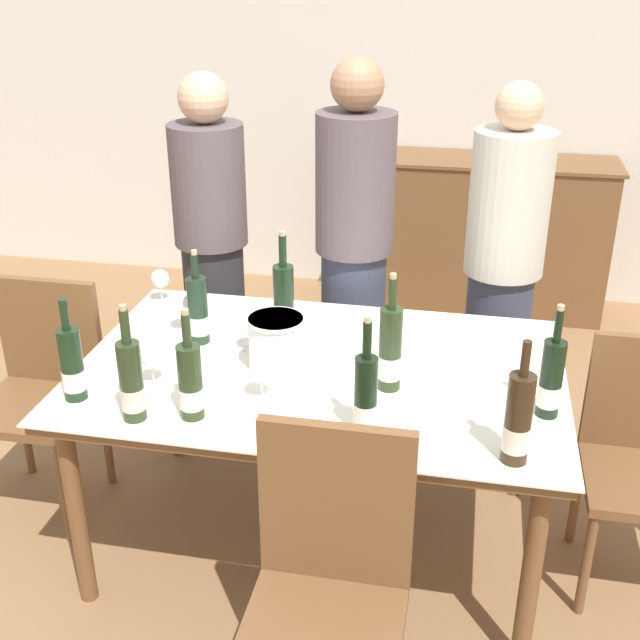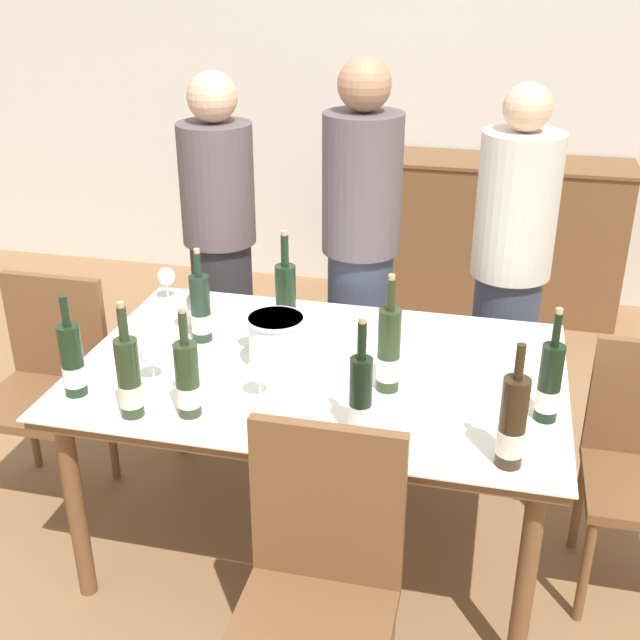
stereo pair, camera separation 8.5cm
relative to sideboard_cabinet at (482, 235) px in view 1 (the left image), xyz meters
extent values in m
plane|color=olive|center=(-0.54, -2.35, -0.47)|extent=(12.00, 12.00, 0.00)
cube|color=silver|center=(-0.54, 0.29, 0.93)|extent=(8.00, 0.10, 2.80)
cube|color=brown|center=(0.00, 0.00, -0.01)|extent=(1.46, 0.44, 0.92)
cube|color=brown|center=(0.00, 0.00, 0.46)|extent=(1.50, 0.46, 0.02)
cylinder|color=brown|center=(-1.27, -2.80, -0.12)|extent=(0.06, 0.06, 0.71)
cylinder|color=brown|center=(0.20, -2.80, -0.12)|extent=(0.06, 0.06, 0.71)
cylinder|color=brown|center=(-1.27, -1.90, -0.12)|extent=(0.06, 0.06, 0.71)
cylinder|color=brown|center=(0.20, -1.90, -0.12)|extent=(0.06, 0.06, 0.71)
cube|color=brown|center=(-0.54, -2.35, 0.26)|extent=(1.62, 1.06, 0.04)
cube|color=white|center=(-0.54, -2.35, 0.28)|extent=(1.65, 1.09, 0.01)
cylinder|color=white|center=(-0.68, -2.39, 0.38)|extent=(0.19, 0.19, 0.19)
cylinder|color=white|center=(-0.68, -2.39, 0.46)|extent=(0.20, 0.20, 0.01)
cylinder|color=black|center=(0.21, -2.51, 0.41)|extent=(0.07, 0.07, 0.25)
cylinder|color=white|center=(0.21, -2.51, 0.35)|extent=(0.07, 0.07, 0.07)
cylinder|color=black|center=(0.21, -2.51, 0.58)|extent=(0.02, 0.02, 0.10)
cylinder|color=tan|center=(0.21, -2.51, 0.64)|extent=(0.02, 0.02, 0.02)
cylinder|color=#28381E|center=(-1.03, -2.78, 0.41)|extent=(0.07, 0.07, 0.26)
cylinder|color=silver|center=(-1.03, -2.78, 0.35)|extent=(0.07, 0.07, 0.07)
cylinder|color=#28381E|center=(-1.03, -2.78, 0.59)|extent=(0.03, 0.03, 0.11)
cylinder|color=tan|center=(-1.03, -2.78, 0.65)|extent=(0.02, 0.02, 0.02)
cylinder|color=#1E3323|center=(-1.01, -2.24, 0.41)|extent=(0.07, 0.07, 0.25)
cylinder|color=silver|center=(-1.01, -2.24, 0.35)|extent=(0.07, 0.07, 0.07)
cylinder|color=#1E3323|center=(-1.01, -2.24, 0.57)|extent=(0.03, 0.03, 0.09)
cylinder|color=tan|center=(-1.01, -2.24, 0.63)|extent=(0.02, 0.02, 0.02)
cylinder|color=#28381E|center=(-0.29, -2.44, 0.42)|extent=(0.07, 0.07, 0.28)
cylinder|color=white|center=(-0.29, -2.44, 0.36)|extent=(0.08, 0.08, 0.08)
cylinder|color=#28381E|center=(-0.29, -2.44, 0.61)|extent=(0.03, 0.03, 0.10)
cylinder|color=tan|center=(-0.29, -2.44, 0.67)|extent=(0.02, 0.02, 0.02)
cylinder|color=black|center=(-1.26, -2.70, 0.40)|extent=(0.07, 0.07, 0.24)
cylinder|color=white|center=(-1.26, -2.70, 0.35)|extent=(0.07, 0.07, 0.07)
cylinder|color=black|center=(-1.26, -2.70, 0.57)|extent=(0.03, 0.03, 0.10)
cylinder|color=#28381E|center=(-0.86, -2.74, 0.40)|extent=(0.07, 0.07, 0.24)
cylinder|color=white|center=(-0.86, -2.74, 0.35)|extent=(0.08, 0.08, 0.07)
cylinder|color=#28381E|center=(-0.86, -2.74, 0.57)|extent=(0.03, 0.03, 0.10)
cylinder|color=tan|center=(-0.86, -2.74, 0.63)|extent=(0.02, 0.02, 0.02)
cylinder|color=#332314|center=(0.11, -2.78, 0.42)|extent=(0.08, 0.08, 0.27)
cylinder|color=silver|center=(0.11, -2.78, 0.36)|extent=(0.08, 0.08, 0.08)
cylinder|color=#332314|center=(0.11, -2.78, 0.60)|extent=(0.03, 0.03, 0.10)
cylinder|color=black|center=(-0.32, -2.74, 0.41)|extent=(0.07, 0.07, 0.26)
cylinder|color=white|center=(-0.32, -2.74, 0.35)|extent=(0.07, 0.07, 0.07)
cylinder|color=black|center=(-0.32, -2.74, 0.59)|extent=(0.03, 0.03, 0.11)
cylinder|color=tan|center=(-0.32, -2.74, 0.66)|extent=(0.02, 0.02, 0.02)
cylinder|color=black|center=(-0.70, -2.18, 0.43)|extent=(0.07, 0.07, 0.29)
cylinder|color=white|center=(-0.70, -2.18, 0.36)|extent=(0.08, 0.08, 0.08)
cylinder|color=black|center=(-0.70, -2.18, 0.63)|extent=(0.03, 0.03, 0.11)
cylinder|color=tan|center=(-0.70, -2.18, 0.70)|extent=(0.02, 0.02, 0.02)
cylinder|color=white|center=(-1.28, -1.93, 0.28)|extent=(0.07, 0.07, 0.00)
cylinder|color=white|center=(-1.28, -1.93, 0.32)|extent=(0.01, 0.01, 0.07)
sphere|color=white|center=(-1.28, -1.93, 0.38)|extent=(0.08, 0.08, 0.08)
cylinder|color=white|center=(-1.09, -2.17, 0.28)|extent=(0.08, 0.08, 0.00)
cylinder|color=white|center=(-1.09, -2.17, 0.33)|extent=(0.01, 0.01, 0.08)
sphere|color=white|center=(-1.09, -2.17, 0.40)|extent=(0.09, 0.09, 0.09)
cylinder|color=white|center=(-0.68, -2.58, 0.28)|extent=(0.08, 0.08, 0.00)
cylinder|color=white|center=(-0.68, -2.58, 0.32)|extent=(0.01, 0.01, 0.06)
sphere|color=white|center=(-0.68, -2.58, 0.38)|extent=(0.08, 0.08, 0.08)
cylinder|color=white|center=(-0.80, -2.27, 0.28)|extent=(0.07, 0.07, 0.00)
cylinder|color=white|center=(-0.80, -2.27, 0.32)|extent=(0.01, 0.01, 0.07)
sphere|color=white|center=(-0.80, -2.27, 0.38)|extent=(0.08, 0.08, 0.08)
cylinder|color=white|center=(-1.05, -2.57, 0.28)|extent=(0.07, 0.07, 0.00)
cylinder|color=white|center=(-1.05, -2.57, 0.32)|extent=(0.01, 0.01, 0.07)
sphere|color=white|center=(-1.05, -2.57, 0.38)|extent=(0.08, 0.08, 0.08)
cylinder|color=brown|center=(-0.54, -3.03, -0.26)|extent=(0.03, 0.03, 0.42)
cube|color=brown|center=(-0.36, -3.21, -0.03)|extent=(0.42, 0.42, 0.04)
cube|color=brown|center=(-0.36, -3.02, 0.24)|extent=(0.42, 0.04, 0.49)
cylinder|color=brown|center=(-1.47, -2.54, -0.25)|extent=(0.03, 0.03, 0.44)
cylinder|color=brown|center=(-1.84, -2.17, -0.25)|extent=(0.03, 0.03, 0.44)
cylinder|color=brown|center=(-1.47, -2.17, -0.25)|extent=(0.03, 0.03, 0.44)
cube|color=brown|center=(-1.66, -2.35, -0.01)|extent=(0.42, 0.42, 0.04)
cube|color=brown|center=(-1.66, -2.16, 0.22)|extent=(0.42, 0.04, 0.43)
cylinder|color=brown|center=(0.40, -2.54, -0.26)|extent=(0.03, 0.03, 0.41)
cylinder|color=brown|center=(0.40, -2.17, -0.26)|extent=(0.03, 0.03, 0.41)
cylinder|color=#2D2D33|center=(-1.22, -1.46, -0.05)|extent=(0.28, 0.28, 0.84)
cylinder|color=#594C51|center=(-1.22, -1.46, 0.64)|extent=(0.33, 0.33, 0.53)
sphere|color=#DBAD89|center=(-1.22, -1.46, 1.02)|extent=(0.22, 0.22, 0.22)
cylinder|color=#383F56|center=(-0.55, -1.55, -0.02)|extent=(0.28, 0.28, 0.89)
cylinder|color=#594C51|center=(-0.55, -1.55, 0.71)|extent=(0.33, 0.33, 0.58)
sphere|color=#A37556|center=(-0.55, -1.55, 1.11)|extent=(0.21, 0.21, 0.21)
cylinder|color=#383F56|center=(0.08, -1.48, -0.06)|extent=(0.28, 0.28, 0.81)
cylinder|color=beige|center=(0.08, -1.48, 0.64)|extent=(0.33, 0.33, 0.59)
sphere|color=#DBAD89|center=(0.08, -1.48, 1.03)|extent=(0.19, 0.19, 0.19)
camera|label=1|loc=(-0.06, -4.73, 1.59)|focal=45.00mm
camera|label=2|loc=(0.02, -4.71, 1.59)|focal=45.00mm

